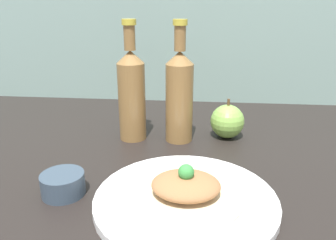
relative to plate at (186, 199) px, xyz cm
name	(u,v)px	position (x,y,z in cm)	size (l,w,h in cm)	color
ground_plane	(170,199)	(-2.74, 4.26, -2.92)	(180.00, 110.00, 4.00)	black
plate	(186,199)	(0.00, 0.00, 0.00)	(28.42, 28.42, 1.73)	white
plated_food	(186,188)	(0.00, 0.00, 2.01)	(17.97, 17.97, 5.41)	beige
cider_bottle_left	(132,93)	(-13.33, 25.33, 9.84)	(6.07, 6.07, 26.44)	olive
cider_bottle_right	(180,94)	(-2.63, 25.33, 9.84)	(6.07, 6.07, 26.44)	olive
apple	(227,121)	(8.23, 27.95, 2.96)	(7.73, 7.73, 9.21)	#84B74C
dipping_bowl	(63,184)	(-20.03, 0.95, 0.90)	(7.05, 7.05, 3.63)	#384756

